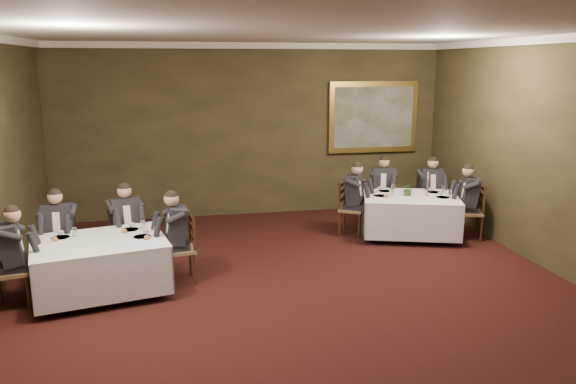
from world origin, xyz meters
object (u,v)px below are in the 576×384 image
object	(u,v)px
candlestick	(427,187)
painting	(373,117)
table_main	(410,213)
chair_main_backright	(428,210)
table_second	(100,263)
centerpiece	(408,188)
diner_sec_backleft	(61,244)
diner_main_backright	(429,199)
diner_main_endleft	(352,208)
chair_sec_endright	(181,263)
chair_sec_backleft	(62,258)
diner_main_endright	(470,211)
chair_sec_endleft	(12,286)
chair_main_backleft	(382,209)
diner_main_backleft	(382,198)
diner_sec_endright	(179,248)
chair_main_endright	(470,223)
diner_sec_backright	(126,236)
chair_sec_backright	(127,250)
diner_sec_endleft	(11,270)
chair_main_endleft	(351,220)

from	to	relation	value
candlestick	painting	size ratio (longest dim) A/B	0.23
table_main	chair_main_backright	world-z (taller)	chair_main_backright
table_second	centerpiece	world-z (taller)	centerpiece
diner_sec_backleft	diner_main_backright	bearing A→B (deg)	-166.05
diner_main_endleft	diner_sec_backleft	size ratio (longest dim) A/B	1.00
chair_sec_endright	painting	bearing A→B (deg)	-57.15
chair_sec_backleft	candlestick	size ratio (longest dim) A/B	2.26
diner_main_backright	diner_main_endright	bearing A→B (deg)	111.15
chair_sec_backleft	chair_sec_endleft	xyz separation A→B (m)	(-0.43, -1.01, 0.00)
diner_main_backright	chair_sec_endleft	world-z (taller)	diner_main_backright
table_main	chair_main_backleft	xyz separation A→B (m)	(-0.17, 0.96, -0.17)
table_main	diner_main_backleft	world-z (taller)	diner_main_backleft
table_main	candlestick	world-z (taller)	candlestick
chair_sec_backleft	diner_sec_endright	distance (m)	1.81
centerpiece	chair_main_backright	bearing A→B (deg)	41.88
chair_sec_backleft	centerpiece	world-z (taller)	centerpiece
diner_main_endleft	chair_sec_backleft	world-z (taller)	diner_main_endleft
painting	chair_main_endright	bearing A→B (deg)	-67.36
chair_main_backright	diner_main_backleft	bearing A→B (deg)	-13.35
chair_main_endright	diner_sec_backright	xyz separation A→B (m)	(-5.95, -0.35, 0.23)
diner_sec_backleft	chair_sec_backright	distance (m)	0.96
chair_main_backleft	centerpiece	xyz separation A→B (m)	(0.13, -0.92, 0.61)
chair_main_endright	diner_sec_endleft	distance (m)	7.45
diner_sec_endright	chair_sec_backleft	bearing A→B (deg)	64.86
diner_main_backleft	diner_sec_backleft	distance (m)	5.96
table_second	chair_sec_endright	bearing A→B (deg)	12.34
table_main	diner_sec_endright	bearing A→B (deg)	-161.29
diner_main_backleft	chair_sec_backright	distance (m)	5.03
diner_sec_backright	painting	world-z (taller)	painting
painting	diner_sec_endright	bearing A→B (deg)	-139.58
table_main	chair_sec_backleft	world-z (taller)	chair_sec_backleft
chair_main_backright	diner_sec_backright	bearing A→B (deg)	17.04
diner_main_backright	diner_sec_backleft	world-z (taller)	same
chair_main_endright	centerpiece	world-z (taller)	centerpiece
centerpiece	painting	size ratio (longest dim) A/B	0.13
diner_sec_backright	diner_sec_endleft	bearing A→B (deg)	21.76
chair_sec_backright	painting	bearing A→B (deg)	-170.75
diner_main_backright	chair_sec_backleft	size ratio (longest dim) A/B	1.35
diner_main_backleft	diner_main_backright	distance (m)	0.91
chair_main_endleft	chair_sec_endright	world-z (taller)	same
chair_sec_backleft	table_main	bearing A→B (deg)	-171.03
chair_main_backleft	diner_sec_endleft	world-z (taller)	diner_sec_endleft
table_second	diner_main_backright	distance (m)	6.33
diner_sec_endright	centerpiece	distance (m)	4.36
painting	chair_sec_backright	bearing A→B (deg)	-150.58
centerpiece	diner_main_endright	bearing A→B (deg)	-18.67
diner_main_backright	chair_main_endleft	bearing A→B (deg)	15.21
chair_main_backright	chair_sec_backright	bearing A→B (deg)	16.92
painting	chair_sec_endright	bearing A→B (deg)	-139.52
chair_main_backleft	diner_main_endleft	world-z (taller)	diner_main_endleft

